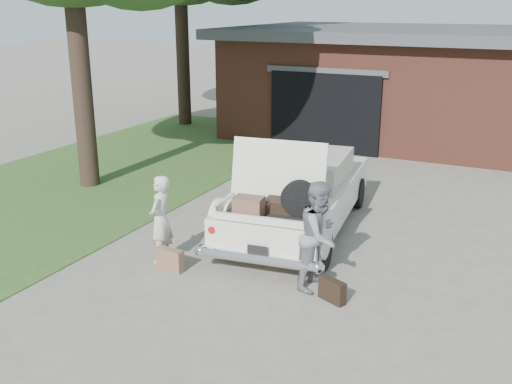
% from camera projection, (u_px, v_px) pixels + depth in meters
% --- Properties ---
extents(ground, '(90.00, 90.00, 0.00)m').
position_uv_depth(ground, '(239.00, 267.00, 9.59)').
color(ground, gray).
rests_on(ground, ground).
extents(grass_strip, '(6.00, 16.00, 0.02)m').
position_uv_depth(grass_strip, '(96.00, 177.00, 14.47)').
color(grass_strip, '#2D4C1E').
rests_on(grass_strip, ground).
extents(house, '(12.80, 7.80, 3.30)m').
position_uv_depth(house, '(440.00, 83.00, 18.47)').
color(house, brown).
rests_on(house, ground).
extents(sedan, '(2.41, 4.97, 1.97)m').
position_uv_depth(sedan, '(299.00, 193.00, 11.01)').
color(sedan, white).
rests_on(sedan, ground).
extents(woman_left, '(0.43, 0.58, 1.44)m').
position_uv_depth(woman_left, '(161.00, 219.00, 9.65)').
color(woman_left, beige).
rests_on(woman_left, ground).
extents(woman_right, '(0.71, 0.86, 1.63)m').
position_uv_depth(woman_right, '(320.00, 235.00, 8.73)').
color(woman_right, gray).
rests_on(woman_right, ground).
extents(suitcase_left, '(0.48, 0.19, 0.36)m').
position_uv_depth(suitcase_left, '(170.00, 260.00, 9.45)').
color(suitcase_left, '#8D6047').
rests_on(suitcase_left, ground).
extents(suitcase_right, '(0.45, 0.30, 0.33)m').
position_uv_depth(suitcase_right, '(332.00, 290.00, 8.47)').
color(suitcase_right, black).
rests_on(suitcase_right, ground).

